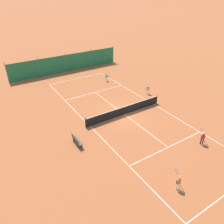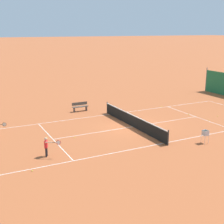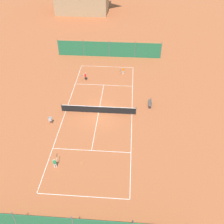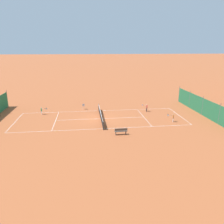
{
  "view_description": "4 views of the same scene",
  "coord_description": "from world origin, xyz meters",
  "px_view_note": "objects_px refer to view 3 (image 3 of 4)",
  "views": [
    {
      "loc": [
        11.76,
        15.92,
        12.01
      ],
      "look_at": [
        1.76,
        0.33,
        1.01
      ],
      "focal_mm": 35.0,
      "sensor_mm": 36.0,
      "label": 1
    },
    {
      "loc": [
        -20.04,
        11.96,
        7.38
      ],
      "look_at": [
        1.06,
        1.28,
        1.1
      ],
      "focal_mm": 50.0,
      "sensor_mm": 36.0,
      "label": 2
    },
    {
      "loc": [
        3.55,
        -25.16,
        19.83
      ],
      "look_at": [
        1.71,
        -0.7,
        0.74
      ],
      "focal_mm": 42.0,
      "sensor_mm": 36.0,
      "label": 3
    },
    {
      "loc": [
        30.0,
        -2.04,
        9.97
      ],
      "look_at": [
        0.46,
        1.59,
        1.08
      ],
      "focal_mm": 35.0,
      "sensor_mm": 36.0,
      "label": 4
    }
  ],
  "objects_px": {
    "tennis_ball_mid_court": "(99,150)",
    "player_far_service": "(55,162)",
    "player_far_baseline": "(85,76)",
    "tennis_net": "(98,109)",
    "tennis_ball_near_corner": "(101,119)",
    "tennis_ball_far_corner": "(78,150)",
    "tennis_ball_alley_right": "(100,90)",
    "player_near_baseline": "(123,70)",
    "ball_hopper": "(50,119)",
    "tennis_ball_by_net_right": "(107,84)",
    "courtside_bench": "(150,103)",
    "tennis_ball_alley_left": "(81,163)",
    "tennis_ball_by_net_left": "(76,75)",
    "tennis_ball_service_box": "(133,149)"
  },
  "relations": [
    {
      "from": "tennis_net",
      "to": "tennis_ball_far_corner",
      "type": "xyz_separation_m",
      "value": [
        -1.41,
        -6.53,
        -0.47
      ]
    },
    {
      "from": "player_far_service",
      "to": "tennis_ball_alley_left",
      "type": "height_order",
      "value": "player_far_service"
    },
    {
      "from": "tennis_ball_far_corner",
      "to": "tennis_ball_near_corner",
      "type": "xyz_separation_m",
      "value": [
        1.79,
        5.28,
        0.0
      ]
    },
    {
      "from": "courtside_bench",
      "to": "tennis_ball_mid_court",
      "type": "bearing_deg",
      "value": -124.23
    },
    {
      "from": "player_far_service",
      "to": "ball_hopper",
      "type": "bearing_deg",
      "value": 108.47
    },
    {
      "from": "tennis_ball_near_corner",
      "to": "player_near_baseline",
      "type": "bearing_deg",
      "value": 78.66
    },
    {
      "from": "tennis_ball_mid_court",
      "to": "player_far_baseline",
      "type": "bearing_deg",
      "value": 104.49
    },
    {
      "from": "player_far_baseline",
      "to": "ball_hopper",
      "type": "distance_m",
      "value": 10.35
    },
    {
      "from": "tennis_ball_mid_court",
      "to": "courtside_bench",
      "type": "bearing_deg",
      "value": 55.77
    },
    {
      "from": "tennis_ball_far_corner",
      "to": "tennis_ball_service_box",
      "type": "distance_m",
      "value": 5.78
    },
    {
      "from": "tennis_ball_service_box",
      "to": "tennis_ball_alley_left",
      "type": "distance_m",
      "value": 5.61
    },
    {
      "from": "player_near_baseline",
      "to": "tennis_ball_near_corner",
      "type": "relative_size",
      "value": 16.6
    },
    {
      "from": "player_near_baseline",
      "to": "ball_hopper",
      "type": "xyz_separation_m",
      "value": [
        -7.89,
        -12.28,
        0.01
      ]
    },
    {
      "from": "tennis_ball_alley_right",
      "to": "tennis_net",
      "type": "bearing_deg",
      "value": -85.5
    },
    {
      "from": "tennis_net",
      "to": "ball_hopper",
      "type": "xyz_separation_m",
      "value": [
        -5.29,
        -2.47,
        0.15
      ]
    },
    {
      "from": "player_far_baseline",
      "to": "tennis_ball_service_box",
      "type": "relative_size",
      "value": 18.25
    },
    {
      "from": "player_far_baseline",
      "to": "tennis_ball_alley_left",
      "type": "height_order",
      "value": "player_far_baseline"
    },
    {
      "from": "tennis_ball_service_box",
      "to": "tennis_ball_by_net_right",
      "type": "xyz_separation_m",
      "value": [
        -3.89,
        12.55,
        0.0
      ]
    },
    {
      "from": "player_far_service",
      "to": "tennis_ball_far_corner",
      "type": "bearing_deg",
      "value": 52.37
    },
    {
      "from": "tennis_ball_service_box",
      "to": "tennis_ball_mid_court",
      "type": "xyz_separation_m",
      "value": [
        -3.54,
        -0.43,
        0.0
      ]
    },
    {
      "from": "tennis_ball_mid_court",
      "to": "tennis_ball_near_corner",
      "type": "bearing_deg",
      "value": 94.61
    },
    {
      "from": "tennis_ball_alley_left",
      "to": "ball_hopper",
      "type": "relative_size",
      "value": 0.07
    },
    {
      "from": "tennis_net",
      "to": "tennis_ball_mid_court",
      "type": "distance_m",
      "value": 6.31
    },
    {
      "from": "tennis_net",
      "to": "player_far_baseline",
      "type": "height_order",
      "value": "player_far_baseline"
    },
    {
      "from": "tennis_ball_by_net_right",
      "to": "tennis_ball_by_net_left",
      "type": "bearing_deg",
      "value": 156.27
    },
    {
      "from": "ball_hopper",
      "to": "tennis_ball_by_net_right",
      "type": "bearing_deg",
      "value": 58.08
    },
    {
      "from": "player_near_baseline",
      "to": "courtside_bench",
      "type": "distance_m",
      "value": 8.73
    },
    {
      "from": "ball_hopper",
      "to": "courtside_bench",
      "type": "height_order",
      "value": "ball_hopper"
    },
    {
      "from": "player_near_baseline",
      "to": "player_far_baseline",
      "type": "height_order",
      "value": "player_far_baseline"
    },
    {
      "from": "player_far_baseline",
      "to": "tennis_ball_near_corner",
      "type": "bearing_deg",
      "value": -70.25
    },
    {
      "from": "tennis_net",
      "to": "tennis_ball_by_net_left",
      "type": "distance_m",
      "value": 9.9
    },
    {
      "from": "tennis_ball_mid_court",
      "to": "player_far_service",
      "type": "bearing_deg",
      "value": -147.02
    },
    {
      "from": "tennis_ball_far_corner",
      "to": "tennis_ball_service_box",
      "type": "relative_size",
      "value": 1.0
    },
    {
      "from": "tennis_ball_far_corner",
      "to": "tennis_ball_near_corner",
      "type": "bearing_deg",
      "value": 71.28
    },
    {
      "from": "tennis_ball_service_box",
      "to": "tennis_ball_by_net_left",
      "type": "distance_m",
      "value": 17.07
    },
    {
      "from": "player_near_baseline",
      "to": "courtside_bench",
      "type": "xyz_separation_m",
      "value": [
        3.75,
        -7.88,
        -0.19
      ]
    },
    {
      "from": "player_far_service",
      "to": "tennis_ball_by_net_right",
      "type": "bearing_deg",
      "value": 76.92
    },
    {
      "from": "tennis_ball_near_corner",
      "to": "tennis_ball_alley_right",
      "type": "xyz_separation_m",
      "value": [
        -0.77,
        6.21,
        0.0
      ]
    },
    {
      "from": "tennis_net",
      "to": "tennis_ball_mid_court",
      "type": "height_order",
      "value": "tennis_net"
    },
    {
      "from": "player_far_baseline",
      "to": "tennis_ball_far_corner",
      "type": "xyz_separation_m",
      "value": [
        1.38,
        -14.1,
        -0.67
      ]
    },
    {
      "from": "player_far_service",
      "to": "ball_hopper",
      "type": "xyz_separation_m",
      "value": [
        -2.12,
        6.34,
        -0.02
      ]
    },
    {
      "from": "tennis_ball_by_net_left",
      "to": "tennis_ball_alley_right",
      "type": "bearing_deg",
      "value": -44.15
    },
    {
      "from": "player_far_baseline",
      "to": "tennis_ball_mid_court",
      "type": "height_order",
      "value": "player_far_baseline"
    },
    {
      "from": "tennis_net",
      "to": "player_far_service",
      "type": "relative_size",
      "value": 8.0
    },
    {
      "from": "tennis_net",
      "to": "tennis_ball_by_net_right",
      "type": "distance_m",
      "value": 6.76
    },
    {
      "from": "tennis_ball_service_box",
      "to": "tennis_ball_mid_court",
      "type": "height_order",
      "value": "same"
    },
    {
      "from": "player_far_baseline",
      "to": "tennis_ball_near_corner",
      "type": "height_order",
      "value": "player_far_baseline"
    },
    {
      "from": "player_far_baseline",
      "to": "tennis_ball_alley_right",
      "type": "bearing_deg",
      "value": -47.42
    },
    {
      "from": "tennis_ball_mid_court",
      "to": "courtside_bench",
      "type": "distance_m",
      "value": 9.9
    },
    {
      "from": "player_far_baseline",
      "to": "tennis_net",
      "type": "bearing_deg",
      "value": -69.77
    }
  ]
}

